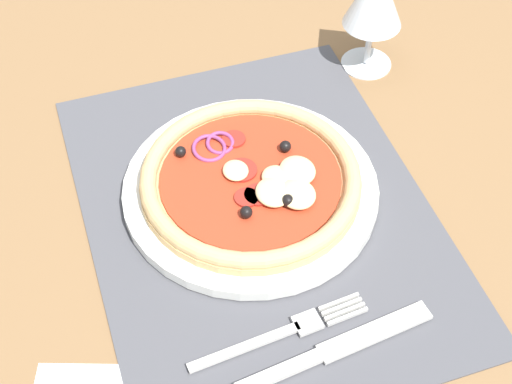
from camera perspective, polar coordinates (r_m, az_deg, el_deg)
ground_plane at (r=83.23cm, az=0.17°, el=-2.15°), size 190.00×140.00×2.40cm
placemat at (r=82.15cm, az=0.17°, el=-1.54°), size 48.07×35.79×0.40cm
plate at (r=83.18cm, az=-0.14°, el=0.23°), size 27.58×27.58×1.31cm
pizza at (r=81.84cm, az=-0.07°, el=1.02°), size 23.69×23.69×2.67cm
fork at (r=73.45cm, az=2.42°, el=-10.19°), size 3.08×18.06×0.44cm
knife at (r=72.82cm, az=6.07°, el=-11.39°), size 3.92×20.06×0.62cm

